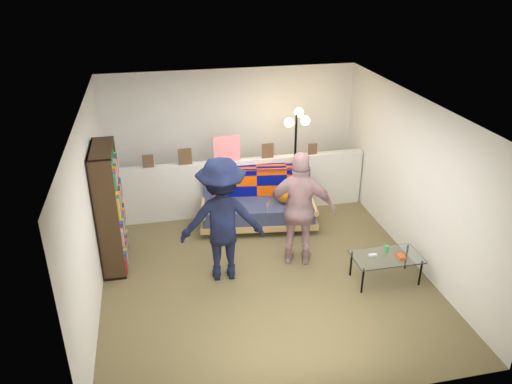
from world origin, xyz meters
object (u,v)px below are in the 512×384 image
person_left (222,220)px  coffee_table (387,258)px  futon_sofa (259,203)px  floor_lamp (296,141)px  bookshelf (110,212)px  person_right (300,210)px

person_left → coffee_table: bearing=168.9°
futon_sofa → floor_lamp: floor_lamp is taller
coffee_table → floor_lamp: 2.53m
bookshelf → person_left: bookshelf is taller
futon_sofa → floor_lamp: size_ratio=1.07×
coffee_table → person_left: size_ratio=0.53×
person_right → coffee_table: bearing=165.8°
bookshelf → coffee_table: bookshelf is taller
futon_sofa → coffee_table: bearing=-54.8°
person_left → bookshelf: bearing=-18.6°
floor_lamp → person_right: (-0.37, -1.52, -0.47)m
futon_sofa → bookshelf: (-2.33, -0.72, 0.47)m
bookshelf → coffee_table: bearing=-18.5°
futon_sofa → coffee_table: (1.38, -1.96, -0.01)m
person_left → futon_sofa: bearing=-116.5°
floor_lamp → person_right: bearing=-103.7°
futon_sofa → person_left: bearing=-120.7°
person_left → person_right: person_left is taller
floor_lamp → person_right: floor_lamp is taller
coffee_table → person_left: person_left is taller
floor_lamp → person_left: 2.27m
coffee_table → person_right: (-1.05, 0.72, 0.50)m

